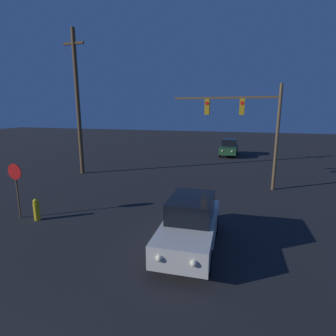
{
  "coord_description": "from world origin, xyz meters",
  "views": [
    {
      "loc": [
        3.74,
        -0.84,
        4.44
      ],
      "look_at": [
        0.0,
        10.98,
        1.77
      ],
      "focal_mm": 28.0,
      "sensor_mm": 36.0,
      "label": 1
    }
  ],
  "objects_px": {
    "fire_hydrant": "(37,210)",
    "traffic_signal_mast": "(248,119)",
    "car_far": "(229,147)",
    "utility_pole": "(78,102)",
    "car_near": "(190,223)",
    "stop_sign": "(16,181)"
  },
  "relations": [
    {
      "from": "fire_hydrant",
      "to": "traffic_signal_mast",
      "type": "bearing_deg",
      "value": 43.46
    },
    {
      "from": "car_near",
      "to": "utility_pole",
      "type": "relative_size",
      "value": 0.43
    },
    {
      "from": "car_near",
      "to": "stop_sign",
      "type": "distance_m",
      "value": 7.5
    },
    {
      "from": "stop_sign",
      "to": "fire_hydrant",
      "type": "height_order",
      "value": "stop_sign"
    },
    {
      "from": "car_far",
      "to": "traffic_signal_mast",
      "type": "relative_size",
      "value": 0.7
    },
    {
      "from": "utility_pole",
      "to": "stop_sign",
      "type": "bearing_deg",
      "value": -72.45
    },
    {
      "from": "stop_sign",
      "to": "utility_pole",
      "type": "relative_size",
      "value": 0.24
    },
    {
      "from": "fire_hydrant",
      "to": "car_near",
      "type": "bearing_deg",
      "value": -2.29
    },
    {
      "from": "traffic_signal_mast",
      "to": "utility_pole",
      "type": "height_order",
      "value": "utility_pole"
    },
    {
      "from": "traffic_signal_mast",
      "to": "fire_hydrant",
      "type": "bearing_deg",
      "value": -136.54
    },
    {
      "from": "utility_pole",
      "to": "car_far",
      "type": "bearing_deg",
      "value": 49.72
    },
    {
      "from": "car_far",
      "to": "utility_pole",
      "type": "relative_size",
      "value": 0.43
    },
    {
      "from": "stop_sign",
      "to": "fire_hydrant",
      "type": "distance_m",
      "value": 1.46
    },
    {
      "from": "car_far",
      "to": "traffic_signal_mast",
      "type": "height_order",
      "value": "traffic_signal_mast"
    },
    {
      "from": "stop_sign",
      "to": "car_far",
      "type": "bearing_deg",
      "value": 69.81
    },
    {
      "from": "car_far",
      "to": "traffic_signal_mast",
      "type": "xyz_separation_m",
      "value": [
        1.85,
        -11.6,
        3.17
      ]
    },
    {
      "from": "car_near",
      "to": "fire_hydrant",
      "type": "relative_size",
      "value": 4.62
    },
    {
      "from": "stop_sign",
      "to": "fire_hydrant",
      "type": "bearing_deg",
      "value": 2.82
    },
    {
      "from": "stop_sign",
      "to": "fire_hydrant",
      "type": "relative_size",
      "value": 2.54
    },
    {
      "from": "car_far",
      "to": "traffic_signal_mast",
      "type": "bearing_deg",
      "value": 98.86
    },
    {
      "from": "car_far",
      "to": "utility_pole",
      "type": "xyz_separation_m",
      "value": [
        -9.62,
        -11.35,
        4.25
      ]
    },
    {
      "from": "car_far",
      "to": "fire_hydrant",
      "type": "height_order",
      "value": "car_far"
    }
  ]
}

